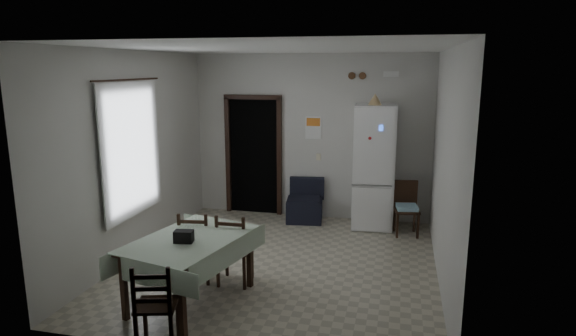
% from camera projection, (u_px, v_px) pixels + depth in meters
% --- Properties ---
extents(ground, '(4.50, 4.50, 0.00)m').
position_uv_depth(ground, '(280.00, 263.00, 6.66)').
color(ground, '#A79F89').
rests_on(ground, ground).
extents(ceiling, '(4.20, 4.50, 0.02)m').
position_uv_depth(ceiling, '(279.00, 48.00, 6.06)').
color(ceiling, white).
rests_on(ceiling, ground).
extents(wall_back, '(4.20, 0.02, 2.90)m').
position_uv_depth(wall_back, '(311.00, 137.00, 8.50)').
color(wall_back, beige).
rests_on(wall_back, ground).
extents(wall_front, '(4.20, 0.02, 2.90)m').
position_uv_depth(wall_front, '(217.00, 209.00, 4.21)').
color(wall_front, beige).
rests_on(wall_front, ground).
extents(wall_left, '(0.02, 4.50, 2.90)m').
position_uv_depth(wall_left, '(136.00, 154.00, 6.82)').
color(wall_left, beige).
rests_on(wall_left, ground).
extents(wall_right, '(0.02, 4.50, 2.90)m').
position_uv_depth(wall_right, '(445.00, 168.00, 5.89)').
color(wall_right, beige).
rests_on(wall_right, ground).
extents(doorway, '(1.06, 0.52, 2.22)m').
position_uv_depth(doorway, '(257.00, 154.00, 9.01)').
color(doorway, black).
rests_on(doorway, ground).
extents(window_recess, '(0.10, 1.20, 1.60)m').
position_uv_depth(window_recess, '(125.00, 150.00, 6.62)').
color(window_recess, silver).
rests_on(window_recess, ground).
extents(curtain, '(0.02, 1.45, 1.85)m').
position_uv_depth(curtain, '(132.00, 150.00, 6.60)').
color(curtain, silver).
rests_on(curtain, ground).
extents(curtain_rod, '(0.02, 1.60, 0.02)m').
position_uv_depth(curtain_rod, '(128.00, 80.00, 6.40)').
color(curtain_rod, black).
rests_on(curtain_rod, ground).
extents(calendar, '(0.28, 0.02, 0.40)m').
position_uv_depth(calendar, '(313.00, 128.00, 8.44)').
color(calendar, white).
rests_on(calendar, ground).
extents(calendar_image, '(0.24, 0.01, 0.14)m').
position_uv_depth(calendar_image, '(313.00, 122.00, 8.42)').
color(calendar_image, orange).
rests_on(calendar_image, ground).
extents(light_switch, '(0.08, 0.02, 0.12)m').
position_uv_depth(light_switch, '(319.00, 157.00, 8.53)').
color(light_switch, beige).
rests_on(light_switch, ground).
extents(vent_left, '(0.12, 0.03, 0.12)m').
position_uv_depth(vent_left, '(352.00, 76.00, 8.11)').
color(vent_left, brown).
rests_on(vent_left, ground).
extents(vent_right, '(0.12, 0.03, 0.12)m').
position_uv_depth(vent_right, '(363.00, 76.00, 8.07)').
color(vent_right, brown).
rests_on(vent_right, ground).
extents(emergency_light, '(0.25, 0.07, 0.09)m').
position_uv_depth(emergency_light, '(391.00, 74.00, 7.93)').
color(emergency_light, white).
rests_on(emergency_light, ground).
extents(fridge, '(0.71, 0.71, 2.07)m').
position_uv_depth(fridge, '(374.00, 167.00, 8.03)').
color(fridge, white).
rests_on(fridge, ground).
extents(tan_cone, '(0.24, 0.24, 0.18)m').
position_uv_depth(tan_cone, '(375.00, 99.00, 7.72)').
color(tan_cone, tan).
rests_on(tan_cone, fridge).
extents(navy_seat, '(0.69, 0.67, 0.74)m').
position_uv_depth(navy_seat, '(305.00, 201.00, 8.43)').
color(navy_seat, black).
rests_on(navy_seat, ground).
extents(corner_chair, '(0.43, 0.43, 0.87)m').
position_uv_depth(corner_chair, '(407.00, 209.00, 7.71)').
color(corner_chair, black).
rests_on(corner_chair, ground).
extents(dining_table, '(1.30, 1.68, 0.78)m').
position_uv_depth(dining_table, '(191.00, 270.00, 5.50)').
color(dining_table, '#ACC0A5').
rests_on(dining_table, ground).
extents(black_bag, '(0.22, 0.15, 0.13)m').
position_uv_depth(black_bag, '(184.00, 236.00, 5.27)').
color(black_bag, black).
rests_on(black_bag, dining_table).
extents(dining_chair_far_left, '(0.45, 0.45, 0.92)m').
position_uv_depth(dining_chair_far_left, '(197.00, 245.00, 6.08)').
color(dining_chair_far_left, black).
rests_on(dining_chair_far_left, ground).
extents(dining_chair_far_right, '(0.40, 0.40, 0.92)m').
position_uv_depth(dining_chair_far_right, '(235.00, 248.00, 5.98)').
color(dining_chair_far_right, black).
rests_on(dining_chair_far_right, ground).
extents(dining_chair_near_head, '(0.47, 0.47, 0.89)m').
position_uv_depth(dining_chair_near_head, '(157.00, 304.00, 4.61)').
color(dining_chair_near_head, black).
rests_on(dining_chair_near_head, ground).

